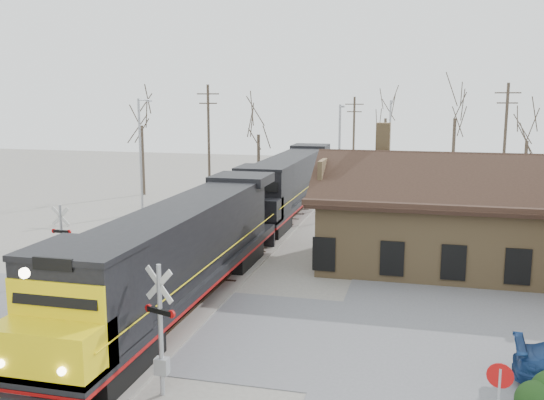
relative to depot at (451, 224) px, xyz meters
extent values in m
plane|color=gray|center=(-11.99, -12.00, -2.41)|extent=(140.00, 140.00, 0.00)
cube|color=slate|center=(-11.99, -12.00, -2.39)|extent=(60.00, 9.00, 0.03)
cube|color=gray|center=(-11.99, 3.00, -2.35)|extent=(3.40, 90.00, 0.12)
cube|color=#473323|center=(-12.71, 3.00, -2.24)|extent=(0.08, 90.00, 0.14)
cube|color=#473323|center=(-11.27, 3.00, -2.24)|extent=(0.08, 90.00, 0.14)
cube|color=gray|center=(-16.49, 3.00, -2.35)|extent=(3.40, 90.00, 0.12)
cube|color=#473323|center=(-17.21, 3.00, -2.24)|extent=(0.08, 90.00, 0.14)
cube|color=#473323|center=(-15.77, 3.00, -2.24)|extent=(0.08, 90.00, 0.14)
cube|color=olive|center=(0.01, 0.00, -0.41)|extent=(14.00, 8.00, 4.00)
cube|color=black|center=(0.01, 0.00, 1.69)|extent=(15.20, 9.20, 0.30)
cube|color=black|center=(0.01, -2.30, 2.69)|extent=(15.00, 4.71, 2.66)
cube|color=black|center=(0.01, 2.30, 2.69)|extent=(15.00, 4.71, 2.66)
cube|color=olive|center=(-3.99, 1.50, 4.39)|extent=(0.80, 0.80, 2.20)
cube|color=black|center=(-11.99, -16.94, -1.81)|extent=(2.71, 4.33, 1.08)
cube|color=black|center=(-11.99, -2.86, -1.81)|extent=(2.71, 4.33, 1.08)
cube|color=black|center=(-11.99, -9.90, -0.94)|extent=(3.25, 21.67, 0.38)
cube|color=#940B0A|center=(-11.99, -9.90, -1.18)|extent=(3.27, 21.67, 0.13)
cube|color=black|center=(-11.99, -8.54, 0.73)|extent=(2.82, 15.71, 3.03)
cube|color=black|center=(-11.99, -17.91, 0.73)|extent=(3.25, 3.03, 3.03)
cube|color=yellow|center=(-11.99, -19.76, -0.19)|extent=(3.25, 1.95, 1.52)
cylinder|color=#FFF2CC|center=(-11.99, -20.75, 2.36)|extent=(0.30, 0.10, 0.30)
cube|color=black|center=(-11.99, 5.23, -1.81)|extent=(2.71, 4.33, 1.08)
cube|color=black|center=(-11.99, 19.31, -1.81)|extent=(2.71, 4.33, 1.08)
cube|color=black|center=(-11.99, 12.27, -0.94)|extent=(3.25, 21.67, 0.38)
cube|color=#940B0A|center=(-11.99, 12.27, -1.18)|extent=(3.27, 21.67, 0.13)
cube|color=black|center=(-11.99, 13.62, 0.73)|extent=(2.82, 15.71, 3.03)
cube|color=black|center=(-11.99, 4.25, 0.73)|extent=(3.25, 3.03, 3.03)
cube|color=black|center=(-11.99, 2.41, -0.19)|extent=(3.25, 1.95, 1.52)
cube|color=black|center=(-11.99, 1.33, -1.81)|extent=(3.03, 0.25, 1.08)
cylinder|color=#A5A8AD|center=(-9.48, -17.69, -0.24)|extent=(0.15, 0.15, 4.34)
cube|color=silver|center=(-9.48, -17.69, 1.28)|extent=(1.09, 0.40, 1.13)
cube|color=silver|center=(-9.48, -17.69, 1.28)|extent=(1.09, 0.40, 1.13)
cube|color=black|center=(-9.48, -17.69, 0.41)|extent=(0.97, 0.45, 0.16)
cylinder|color=#B20C0C|center=(-9.95, -17.54, 0.41)|extent=(0.27, 0.16, 0.26)
cylinder|color=#B20C0C|center=(-9.02, -17.85, 0.41)|extent=(0.27, 0.16, 0.26)
cube|color=#A5A8AD|center=(-9.48, -17.69, -1.43)|extent=(0.43, 0.33, 0.54)
cylinder|color=#A5A8AD|center=(-19.60, -7.56, -0.43)|extent=(0.14, 0.14, 3.95)
cube|color=silver|center=(-19.60, -7.56, 0.95)|extent=(1.03, 0.06, 1.03)
cube|color=silver|center=(-19.60, -7.56, 0.95)|extent=(1.03, 0.06, 1.03)
cube|color=black|center=(-19.60, -7.56, 0.16)|extent=(0.89, 0.17, 0.15)
cylinder|color=#B20C0C|center=(-19.15, -7.56, 0.16)|extent=(0.24, 0.08, 0.24)
cylinder|color=#B20C0C|center=(-20.04, -7.55, 0.16)|extent=(0.24, 0.08, 0.24)
cube|color=#A5A8AD|center=(-19.60, -7.56, -1.52)|extent=(0.39, 0.30, 0.49)
cylinder|color=#B20C0C|center=(0.60, -18.11, -0.36)|extent=(0.71, 0.17, 0.72)
cylinder|color=#A5A8AD|center=(-21.04, 4.61, 2.21)|extent=(0.18, 0.18, 9.24)
cylinder|color=#A5A8AD|center=(-21.04, 5.51, 6.73)|extent=(0.12, 1.80, 0.12)
cube|color=#A5A8AD|center=(-21.04, 6.31, 6.63)|extent=(0.25, 0.50, 0.12)
cylinder|color=#A5A8AD|center=(-7.89, 11.47, 1.98)|extent=(0.18, 0.18, 8.77)
cylinder|color=#A5A8AD|center=(-7.89, 12.37, 6.27)|extent=(0.12, 1.80, 0.12)
cube|color=#A5A8AD|center=(-7.89, 13.17, 6.17)|extent=(0.25, 0.50, 0.12)
cylinder|color=#A5A8AD|center=(-4.72, 21.76, 2.10)|extent=(0.18, 0.18, 9.01)
cylinder|color=#A5A8AD|center=(-4.72, 22.66, 6.50)|extent=(0.12, 1.80, 0.12)
cube|color=#A5A8AD|center=(-4.72, 23.46, 6.40)|extent=(0.25, 0.50, 0.12)
cylinder|color=#382D23|center=(-19.86, 15.43, 2.77)|extent=(0.24, 0.24, 10.36)
cube|color=#382D23|center=(-19.86, 15.43, 7.15)|extent=(2.00, 0.10, 0.10)
cube|color=#382D23|center=(-19.86, 15.43, 6.35)|extent=(1.60, 0.10, 0.10)
cylinder|color=#382D23|center=(-9.11, 31.70, 2.23)|extent=(0.24, 0.24, 9.27)
cube|color=#382D23|center=(-9.11, 31.70, 6.06)|extent=(2.00, 0.10, 0.10)
cube|color=#382D23|center=(-9.11, 31.70, 5.26)|extent=(1.60, 0.10, 0.10)
cylinder|color=#382D23|center=(4.66, 17.63, 2.81)|extent=(0.24, 0.24, 10.44)
cube|color=#382D23|center=(4.66, 17.63, 7.24)|extent=(2.00, 0.10, 0.10)
cube|color=#382D23|center=(4.66, 17.63, 6.44)|extent=(1.60, 0.10, 0.10)
cylinder|color=#382D23|center=(-27.63, 18.36, 0.90)|extent=(0.32, 0.32, 6.62)
cylinder|color=#382D23|center=(-17.65, 23.70, 0.39)|extent=(0.32, 0.32, 5.59)
cylinder|color=#382D23|center=(-6.20, 38.74, 0.96)|extent=(0.32, 0.32, 6.73)
cylinder|color=#382D23|center=(1.18, 28.01, 1.20)|extent=(0.32, 0.32, 7.21)
cylinder|color=#382D23|center=(7.62, 26.06, 0.23)|extent=(0.32, 0.32, 5.27)
camera|label=1|loc=(-1.65, -34.40, 7.13)|focal=40.00mm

